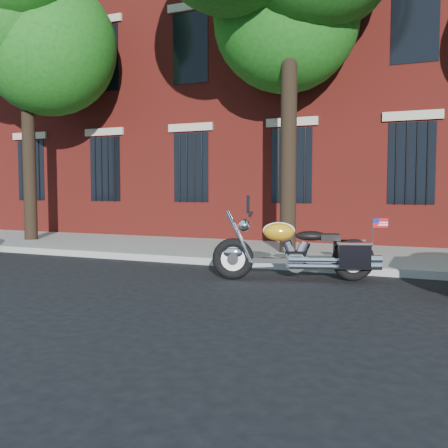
% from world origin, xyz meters
% --- Properties ---
extents(ground, '(120.00, 120.00, 0.00)m').
position_xyz_m(ground, '(0.00, 0.00, 0.00)').
color(ground, black).
rests_on(ground, ground).
extents(curb, '(40.00, 0.16, 0.15)m').
position_xyz_m(curb, '(0.00, 1.38, 0.07)').
color(curb, gray).
rests_on(curb, ground).
extents(sidewalk, '(40.00, 3.60, 0.15)m').
position_xyz_m(sidewalk, '(0.00, 3.26, 0.07)').
color(sidewalk, gray).
rests_on(sidewalk, ground).
extents(building, '(26.00, 10.08, 12.00)m').
position_xyz_m(building, '(0.00, 10.06, 6.00)').
color(building, maroon).
rests_on(building, ground).
extents(tree_left, '(4.12, 3.92, 8.54)m').
position_xyz_m(tree_left, '(-7.08, 2.96, 6.18)').
color(tree_left, black).
rests_on(tree_left, ground).
extents(motorcycle, '(2.88, 1.37, 1.46)m').
position_xyz_m(motorcycle, '(1.44, 0.33, 0.49)').
color(motorcycle, black).
rests_on(motorcycle, ground).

